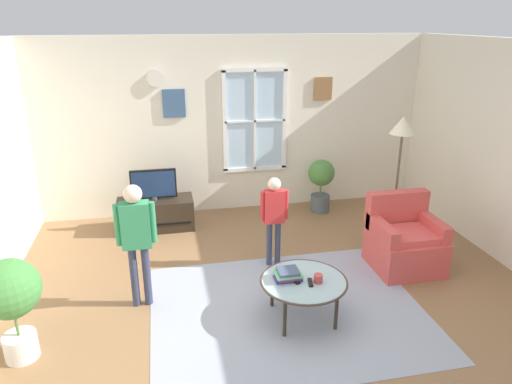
{
  "coord_description": "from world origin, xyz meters",
  "views": [
    {
      "loc": [
        -1.1,
        -4.04,
        2.82
      ],
      "look_at": [
        -0.13,
        0.64,
        1.06
      ],
      "focal_mm": 33.03,
      "sensor_mm": 36.0,
      "label": 1
    }
  ],
  "objects_px": {
    "tv_stand": "(156,214)",
    "coffee_table": "(304,282)",
    "armchair": "(404,242)",
    "book_stack": "(288,275)",
    "floor_lamp": "(402,138)",
    "potted_plant_by_window": "(321,181)",
    "television": "(154,184)",
    "remote_near_books": "(295,280)",
    "potted_plant_corner": "(11,296)",
    "cup": "(318,278)",
    "person_red_shirt": "(274,211)",
    "remote_near_cup": "(310,282)",
    "person_green_shirt": "(136,232)"
  },
  "relations": [
    {
      "from": "tv_stand",
      "to": "coffee_table",
      "type": "distance_m",
      "value": 2.85
    },
    {
      "from": "armchair",
      "to": "book_stack",
      "type": "height_order",
      "value": "armchair"
    },
    {
      "from": "floor_lamp",
      "to": "potted_plant_by_window",
      "type": "bearing_deg",
      "value": 114.77
    },
    {
      "from": "television",
      "to": "remote_near_books",
      "type": "height_order",
      "value": "television"
    },
    {
      "from": "television",
      "to": "potted_plant_corner",
      "type": "xyz_separation_m",
      "value": [
        -1.19,
        -2.54,
        -0.04
      ]
    },
    {
      "from": "cup",
      "to": "person_red_shirt",
      "type": "relative_size",
      "value": 0.08
    },
    {
      "from": "potted_plant_by_window",
      "to": "television",
      "type": "bearing_deg",
      "value": -176.54
    },
    {
      "from": "television",
      "to": "potted_plant_by_window",
      "type": "distance_m",
      "value": 2.5
    },
    {
      "from": "coffee_table",
      "to": "remote_near_books",
      "type": "relative_size",
      "value": 6.16
    },
    {
      "from": "television",
      "to": "coffee_table",
      "type": "xyz_separation_m",
      "value": [
        1.41,
        -2.47,
        -0.27
      ]
    },
    {
      "from": "tv_stand",
      "to": "coffee_table",
      "type": "height_order",
      "value": "tv_stand"
    },
    {
      "from": "tv_stand",
      "to": "floor_lamp",
      "type": "xyz_separation_m",
      "value": [
        3.07,
        -1.09,
        1.21
      ]
    },
    {
      "from": "coffee_table",
      "to": "potted_plant_corner",
      "type": "relative_size",
      "value": 0.9
    },
    {
      "from": "tv_stand",
      "to": "book_stack",
      "type": "bearing_deg",
      "value": -62.4
    },
    {
      "from": "armchair",
      "to": "person_red_shirt",
      "type": "distance_m",
      "value": 1.6
    },
    {
      "from": "television",
      "to": "person_red_shirt",
      "type": "xyz_separation_m",
      "value": [
        1.38,
        -1.36,
        0.03
      ]
    },
    {
      "from": "remote_near_cup",
      "to": "floor_lamp",
      "type": "distance_m",
      "value": 2.38
    },
    {
      "from": "tv_stand",
      "to": "coffee_table",
      "type": "relative_size",
      "value": 1.22
    },
    {
      "from": "potted_plant_corner",
      "to": "potted_plant_by_window",
      "type": "bearing_deg",
      "value": 36.15
    },
    {
      "from": "tv_stand",
      "to": "remote_near_books",
      "type": "relative_size",
      "value": 7.5
    },
    {
      "from": "armchair",
      "to": "potted_plant_by_window",
      "type": "relative_size",
      "value": 1.05
    },
    {
      "from": "remote_near_cup",
      "to": "potted_plant_by_window",
      "type": "height_order",
      "value": "potted_plant_by_window"
    },
    {
      "from": "armchair",
      "to": "cup",
      "type": "bearing_deg",
      "value": -148.77
    },
    {
      "from": "remote_near_books",
      "to": "floor_lamp",
      "type": "xyz_separation_m",
      "value": [
        1.75,
        1.38,
        0.99
      ]
    },
    {
      "from": "tv_stand",
      "to": "floor_lamp",
      "type": "height_order",
      "value": "floor_lamp"
    },
    {
      "from": "tv_stand",
      "to": "television",
      "type": "height_order",
      "value": "television"
    },
    {
      "from": "cup",
      "to": "remote_near_books",
      "type": "distance_m",
      "value": 0.23
    },
    {
      "from": "person_red_shirt",
      "to": "potted_plant_by_window",
      "type": "bearing_deg",
      "value": 53.61
    },
    {
      "from": "person_red_shirt",
      "to": "potted_plant_by_window",
      "type": "distance_m",
      "value": 1.88
    },
    {
      "from": "person_green_shirt",
      "to": "floor_lamp",
      "type": "relative_size",
      "value": 0.78
    },
    {
      "from": "coffee_table",
      "to": "person_green_shirt",
      "type": "distance_m",
      "value": 1.73
    },
    {
      "from": "television",
      "to": "potted_plant_corner",
      "type": "height_order",
      "value": "potted_plant_corner"
    },
    {
      "from": "book_stack",
      "to": "remote_near_cup",
      "type": "xyz_separation_m",
      "value": [
        0.19,
        -0.12,
        -0.04
      ]
    },
    {
      "from": "television",
      "to": "person_green_shirt",
      "type": "relative_size",
      "value": 0.47
    },
    {
      "from": "tv_stand",
      "to": "person_red_shirt",
      "type": "relative_size",
      "value": 0.94
    },
    {
      "from": "cup",
      "to": "floor_lamp",
      "type": "relative_size",
      "value": 0.05
    },
    {
      "from": "tv_stand",
      "to": "floor_lamp",
      "type": "distance_m",
      "value": 3.47
    },
    {
      "from": "armchair",
      "to": "remote_near_books",
      "type": "distance_m",
      "value": 1.76
    },
    {
      "from": "potted_plant_by_window",
      "to": "tv_stand",
      "type": "bearing_deg",
      "value": -176.6
    },
    {
      "from": "potted_plant_by_window",
      "to": "floor_lamp",
      "type": "bearing_deg",
      "value": -65.23
    },
    {
      "from": "coffee_table",
      "to": "book_stack",
      "type": "bearing_deg",
      "value": 161.18
    },
    {
      "from": "armchair",
      "to": "potted_plant_by_window",
      "type": "xyz_separation_m",
      "value": [
        -0.41,
        1.86,
        0.17
      ]
    },
    {
      "from": "book_stack",
      "to": "floor_lamp",
      "type": "distance_m",
      "value": 2.43
    },
    {
      "from": "floor_lamp",
      "to": "coffee_table",
      "type": "bearing_deg",
      "value": -140.16
    },
    {
      "from": "armchair",
      "to": "coffee_table",
      "type": "distance_m",
      "value": 1.67
    },
    {
      "from": "armchair",
      "to": "potted_plant_corner",
      "type": "height_order",
      "value": "potted_plant_corner"
    },
    {
      "from": "armchair",
      "to": "book_stack",
      "type": "xyz_separation_m",
      "value": [
        -1.63,
        -0.71,
        0.15
      ]
    },
    {
      "from": "coffee_table",
      "to": "person_red_shirt",
      "type": "bearing_deg",
      "value": 91.56
    },
    {
      "from": "coffee_table",
      "to": "remote_near_books",
      "type": "height_order",
      "value": "remote_near_books"
    },
    {
      "from": "armchair",
      "to": "floor_lamp",
      "type": "height_order",
      "value": "floor_lamp"
    }
  ]
}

